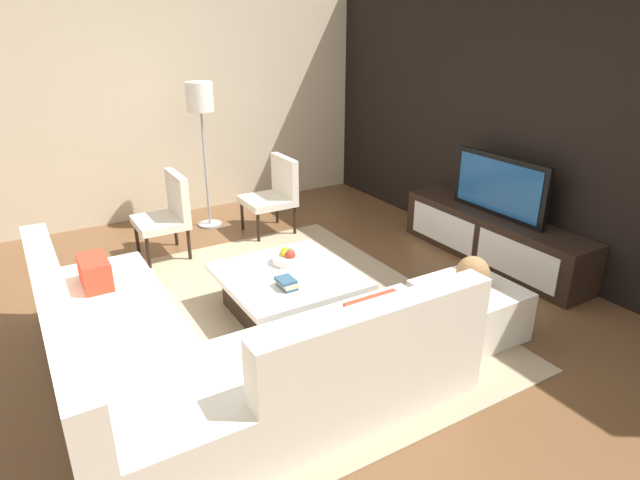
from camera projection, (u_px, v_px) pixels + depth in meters
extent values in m
plane|color=brown|center=(284.00, 322.00, 4.43)|extent=(14.00, 14.00, 0.00)
cube|color=black|center=(529.00, 122.00, 5.18)|extent=(6.40, 0.12, 2.80)
cube|color=beige|center=(175.00, 101.00, 6.54)|extent=(0.12, 5.20, 2.80)
cube|color=tan|center=(278.00, 316.00, 4.51)|extent=(3.44, 2.78, 0.01)
cube|color=black|center=(493.00, 238.00, 5.47)|extent=(2.14, 0.46, 0.50)
cube|color=white|center=(442.00, 227.00, 5.75)|extent=(0.90, 0.01, 0.35)
cube|color=white|center=(515.00, 260.00, 4.97)|extent=(0.90, 0.01, 0.35)
cube|color=black|center=(499.00, 186.00, 5.26)|extent=(1.12, 0.05, 0.60)
cube|color=#194C8C|center=(497.00, 186.00, 5.25)|extent=(1.01, 0.01, 0.51)
cube|color=silver|center=(123.00, 359.00, 3.57)|extent=(2.51, 0.85, 0.44)
cube|color=silver|center=(56.00, 318.00, 3.26)|extent=(2.51, 0.18, 0.40)
cube|color=silver|center=(344.00, 367.00, 3.49)|extent=(0.85, 1.59, 0.44)
cube|color=silver|center=(378.00, 336.00, 3.07)|extent=(0.18, 1.59, 0.40)
cube|color=red|center=(95.00, 272.00, 4.05)|extent=(0.36, 0.20, 0.22)
cube|color=red|center=(395.00, 318.00, 3.59)|extent=(0.60, 0.44, 0.06)
cube|color=black|center=(288.00, 296.00, 4.50)|extent=(0.86, 0.84, 0.33)
cube|color=white|center=(288.00, 276.00, 4.42)|extent=(1.08, 1.05, 0.05)
cylinder|color=black|center=(137.00, 236.00, 5.68)|extent=(0.04, 0.04, 0.38)
cylinder|color=black|center=(148.00, 251.00, 5.31)|extent=(0.04, 0.04, 0.38)
cylinder|color=black|center=(175.00, 229.00, 5.88)|extent=(0.04, 0.04, 0.38)
cylinder|color=black|center=(189.00, 243.00, 5.51)|extent=(0.04, 0.04, 0.38)
cube|color=silver|center=(160.00, 222.00, 5.52)|extent=(0.55, 0.50, 0.08)
cube|color=silver|center=(178.00, 195.00, 5.52)|extent=(0.55, 0.08, 0.45)
cylinder|color=#A5A5AA|center=(210.00, 224.00, 6.52)|extent=(0.28, 0.28, 0.02)
cylinder|color=#A5A5AA|center=(206.00, 170.00, 6.26)|extent=(0.03, 0.03, 1.34)
cylinder|color=white|center=(200.00, 97.00, 5.94)|extent=(0.30, 0.30, 0.32)
cube|color=silver|center=(468.00, 310.00, 4.22)|extent=(0.70, 0.70, 0.40)
cylinder|color=silver|center=(288.00, 259.00, 4.59)|extent=(0.28, 0.28, 0.07)
sphere|color=#B23326|center=(290.00, 255.00, 4.54)|extent=(0.09, 0.09, 0.09)
sphere|color=#4C8C33|center=(290.00, 253.00, 4.59)|extent=(0.08, 0.08, 0.08)
sphere|color=gold|center=(285.00, 252.00, 4.60)|extent=(0.09, 0.09, 0.09)
sphere|color=gold|center=(285.00, 254.00, 4.56)|extent=(0.07, 0.07, 0.07)
cylinder|color=black|center=(242.00, 214.00, 6.32)|extent=(0.04, 0.04, 0.38)
cylinder|color=black|center=(258.00, 226.00, 5.96)|extent=(0.04, 0.04, 0.38)
cylinder|color=black|center=(277.00, 208.00, 6.54)|extent=(0.04, 0.04, 0.38)
cylinder|color=black|center=(295.00, 219.00, 6.18)|extent=(0.04, 0.04, 0.38)
cube|color=silver|center=(267.00, 201.00, 6.18)|extent=(0.53, 0.54, 0.08)
cube|color=silver|center=(285.00, 176.00, 6.18)|extent=(0.53, 0.08, 0.45)
sphere|color=#997247|center=(473.00, 272.00, 4.09)|extent=(0.25, 0.25, 0.25)
cube|color=#2D516B|center=(287.00, 286.00, 4.18)|extent=(0.19, 0.10, 0.02)
cube|color=#CCB78C|center=(287.00, 283.00, 4.17)|extent=(0.20, 0.12, 0.03)
cube|color=#2D516B|center=(286.00, 280.00, 4.16)|extent=(0.16, 0.13, 0.02)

